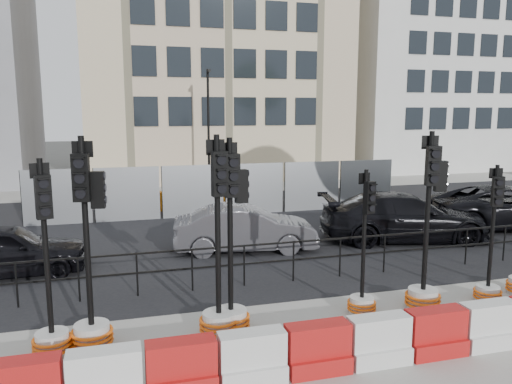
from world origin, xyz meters
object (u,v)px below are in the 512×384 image
object	(u,v)px
car_a	(5,250)
car_c	(404,217)
traffic_signal_a	(51,316)
traffic_signal_d	(232,288)

from	to	relation	value
car_a	car_c	distance (m)	11.26
car_a	car_c	world-z (taller)	car_c
traffic_signal_a	traffic_signal_d	world-z (taller)	traffic_signal_d
car_a	car_c	xyz separation A→B (m)	(11.25, 0.35, 0.10)
traffic_signal_d	car_a	bearing A→B (deg)	130.15
traffic_signal_d	car_c	world-z (taller)	traffic_signal_d
traffic_signal_d	car_c	distance (m)	8.23
traffic_signal_a	traffic_signal_d	bearing A→B (deg)	-16.39
traffic_signal_a	car_a	xyz separation A→B (m)	(-1.57, 4.60, -0.03)
car_c	car_a	bearing A→B (deg)	103.83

